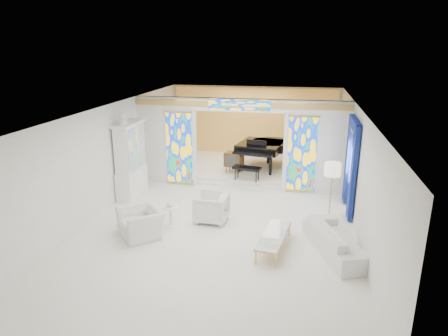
% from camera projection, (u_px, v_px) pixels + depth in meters
% --- Properties ---
extents(floor, '(12.00, 12.00, 0.00)m').
position_uv_depth(floor, '(228.00, 210.00, 11.66)').
color(floor, white).
rests_on(floor, ground).
extents(ceiling, '(7.00, 12.00, 0.02)m').
position_uv_depth(ceiling, '(228.00, 108.00, 10.77)').
color(ceiling, white).
rests_on(ceiling, wall_back).
extents(wall_back, '(7.00, 0.02, 3.00)m').
position_uv_depth(wall_back, '(254.00, 122.00, 16.83)').
color(wall_back, silver).
rests_on(wall_back, floor).
extents(wall_front, '(7.00, 0.02, 3.00)m').
position_uv_depth(wall_front, '(148.00, 278.00, 5.59)').
color(wall_front, silver).
rests_on(wall_front, floor).
extents(wall_left, '(0.02, 12.00, 3.00)m').
position_uv_depth(wall_left, '(113.00, 155.00, 11.87)').
color(wall_left, silver).
rests_on(wall_left, floor).
extents(wall_right, '(0.02, 12.00, 3.00)m').
position_uv_depth(wall_right, '(358.00, 168.00, 10.56)').
color(wall_right, silver).
rests_on(wall_right, floor).
extents(partition_wall, '(7.00, 0.22, 3.00)m').
position_uv_depth(partition_wall, '(239.00, 140.00, 13.04)').
color(partition_wall, silver).
rests_on(partition_wall, floor).
extents(stained_glass_left, '(0.90, 0.04, 2.40)m').
position_uv_depth(stained_glass_left, '(179.00, 148.00, 13.42)').
color(stained_glass_left, gold).
rests_on(stained_glass_left, partition_wall).
extents(stained_glass_right, '(0.90, 0.04, 2.40)m').
position_uv_depth(stained_glass_right, '(302.00, 154.00, 12.66)').
color(stained_glass_right, gold).
rests_on(stained_glass_right, partition_wall).
extents(stained_glass_transom, '(2.00, 0.04, 0.34)m').
position_uv_depth(stained_glass_transom, '(239.00, 105.00, 12.59)').
color(stained_glass_transom, gold).
rests_on(stained_glass_transom, partition_wall).
extents(alcove_platform, '(6.80, 3.80, 0.18)m').
position_uv_depth(alcove_platform, '(248.00, 167.00, 15.47)').
color(alcove_platform, white).
rests_on(alcove_platform, floor).
extents(gold_curtain_back, '(6.70, 0.10, 2.90)m').
position_uv_depth(gold_curtain_back, '(254.00, 123.00, 16.72)').
color(gold_curtain_back, '#E3AA4E').
rests_on(gold_curtain_back, wall_back).
extents(chandelier, '(0.48, 0.48, 0.30)m').
position_uv_depth(chandelier, '(254.00, 104.00, 14.61)').
color(chandelier, gold).
rests_on(chandelier, ceiling).
extents(blue_drapes, '(0.14, 1.85, 2.65)m').
position_uv_depth(blue_drapes, '(351.00, 158.00, 11.21)').
color(blue_drapes, navy).
rests_on(blue_drapes, wall_right).
extents(china_cabinet, '(0.56, 1.46, 2.72)m').
position_uv_depth(china_cabinet, '(131.00, 160.00, 12.47)').
color(china_cabinet, white).
rests_on(china_cabinet, floor).
extents(armchair_left, '(1.45, 1.46, 0.71)m').
position_uv_depth(armchair_left, '(141.00, 222.00, 10.03)').
color(armchair_left, white).
rests_on(armchair_left, floor).
extents(armchair_right, '(0.90, 0.88, 0.79)m').
position_uv_depth(armchair_right, '(211.00, 208.00, 10.85)').
color(armchair_right, white).
rests_on(armchair_right, floor).
extents(sofa, '(1.61, 2.37, 0.65)m').
position_uv_depth(sofa, '(338.00, 240.00, 9.21)').
color(sofa, silver).
rests_on(sofa, floor).
extents(side_table, '(0.54, 0.54, 0.57)m').
position_uv_depth(side_table, '(170.00, 213.00, 10.52)').
color(side_table, white).
rests_on(side_table, floor).
extents(vase, '(0.21, 0.21, 0.17)m').
position_uv_depth(vase, '(170.00, 203.00, 10.43)').
color(vase, white).
rests_on(vase, side_table).
extents(coffee_table, '(0.77, 1.78, 0.38)m').
position_uv_depth(coffee_table, '(274.00, 236.00, 9.34)').
color(coffee_table, silver).
rests_on(coffee_table, floor).
extents(floor_lamp, '(0.44, 0.44, 1.74)m').
position_uv_depth(floor_lamp, '(332.00, 172.00, 10.28)').
color(floor_lamp, gold).
rests_on(floor_lamp, floor).
extents(grand_piano, '(2.22, 3.07, 1.19)m').
position_uv_depth(grand_piano, '(266.00, 147.00, 14.94)').
color(grand_piano, black).
rests_on(grand_piano, alcove_platform).
extents(tv_console, '(0.72, 0.57, 0.73)m').
position_uv_depth(tv_console, '(234.00, 160.00, 14.43)').
color(tv_console, '#54351E').
rests_on(tv_console, alcove_platform).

